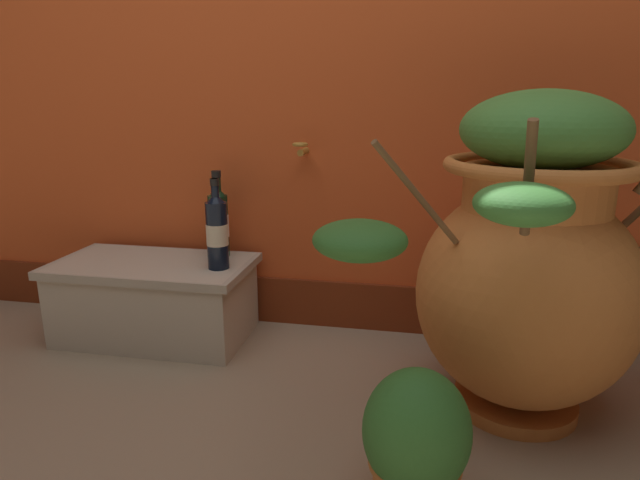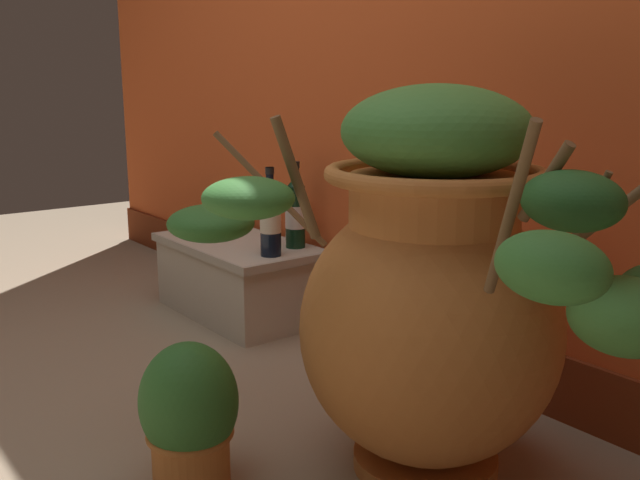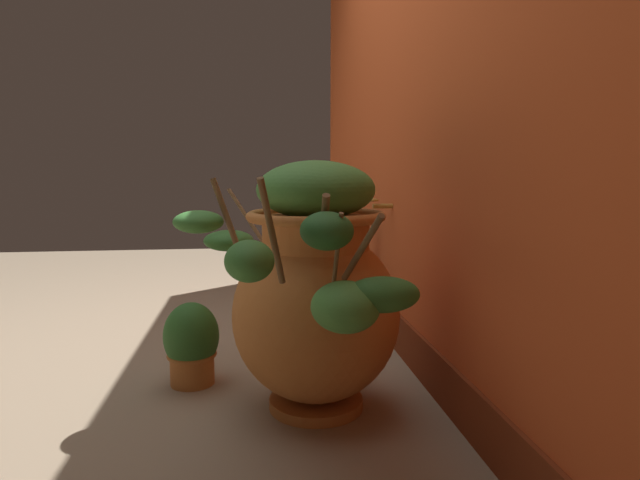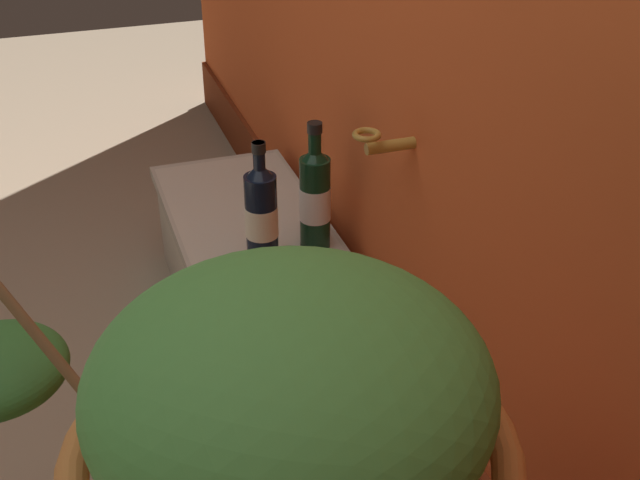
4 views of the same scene
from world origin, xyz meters
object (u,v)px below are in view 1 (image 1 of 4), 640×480
at_px(wine_bottle_middle, 218,220).
at_px(potted_shrub, 416,445).
at_px(terracotta_urn, 535,265).
at_px(wine_bottle_left, 217,229).

xyz_separation_m(wine_bottle_middle, potted_shrub, (0.76, -0.85, -0.27)).
relative_size(terracotta_urn, wine_bottle_middle, 3.34).
bearing_deg(terracotta_urn, potted_shrub, -122.43).
height_order(wine_bottle_left, potted_shrub, wine_bottle_left).
height_order(wine_bottle_left, wine_bottle_middle, wine_bottle_middle).
height_order(terracotta_urn, wine_bottle_left, terracotta_urn).
bearing_deg(wine_bottle_left, potted_shrub, -44.77).
bearing_deg(potted_shrub, terracotta_urn, 57.57).
bearing_deg(terracotta_urn, wine_bottle_middle, 160.08).
bearing_deg(terracotta_urn, wine_bottle_left, 166.77).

